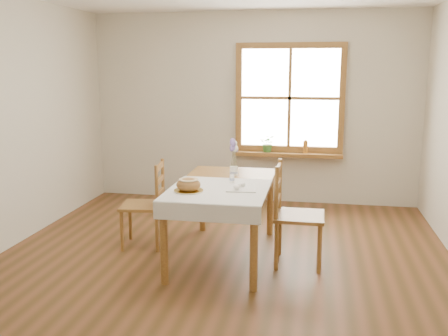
# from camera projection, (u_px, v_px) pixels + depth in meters

# --- Properties ---
(ground) EXTENTS (5.00, 5.00, 0.00)m
(ground) POSITION_uv_depth(u_px,v_px,m) (218.00, 267.00, 4.72)
(ground) COLOR brown
(ground) RESTS_ON ground
(room_walls) EXTENTS (4.60, 5.10, 2.65)m
(room_walls) POSITION_uv_depth(u_px,v_px,m) (218.00, 85.00, 4.38)
(room_walls) COLOR beige
(room_walls) RESTS_ON ground
(window) EXTENTS (1.46, 0.08, 1.46)m
(window) POSITION_uv_depth(u_px,v_px,m) (290.00, 98.00, 6.72)
(window) COLOR olive
(window) RESTS_ON ground
(window_sill) EXTENTS (1.46, 0.20, 0.05)m
(window_sill) POSITION_uv_depth(u_px,v_px,m) (288.00, 154.00, 6.81)
(window_sill) COLOR olive
(window_sill) RESTS_ON ground
(dining_table) EXTENTS (0.90, 1.60, 0.75)m
(dining_table) POSITION_uv_depth(u_px,v_px,m) (224.00, 192.00, 4.88)
(dining_table) COLOR olive
(dining_table) RESTS_ON ground
(table_linen) EXTENTS (0.91, 0.99, 0.01)m
(table_linen) POSITION_uv_depth(u_px,v_px,m) (218.00, 190.00, 4.57)
(table_linen) COLOR silver
(table_linen) RESTS_ON dining_table
(chair_left) EXTENTS (0.49, 0.48, 0.90)m
(chair_left) POSITION_uv_depth(u_px,v_px,m) (142.00, 204.00, 5.22)
(chair_left) COLOR olive
(chair_left) RESTS_ON ground
(chair_right) EXTENTS (0.48, 0.46, 0.98)m
(chair_right) POSITION_uv_depth(u_px,v_px,m) (300.00, 214.00, 4.72)
(chair_right) COLOR olive
(chair_right) RESTS_ON ground
(bread_plate) EXTENTS (0.27, 0.27, 0.01)m
(bread_plate) POSITION_uv_depth(u_px,v_px,m) (189.00, 191.00, 4.49)
(bread_plate) COLOR white
(bread_plate) RESTS_ON table_linen
(bread_loaf) EXTENTS (0.22, 0.22, 0.12)m
(bread_loaf) POSITION_uv_depth(u_px,v_px,m) (188.00, 183.00, 4.48)
(bread_loaf) COLOR olive
(bread_loaf) RESTS_ON bread_plate
(egg_napkin) EXTENTS (0.29, 0.25, 0.01)m
(egg_napkin) POSITION_uv_depth(u_px,v_px,m) (241.00, 189.00, 4.55)
(egg_napkin) COLOR silver
(egg_napkin) RESTS_ON table_linen
(eggs) EXTENTS (0.22, 0.20, 0.05)m
(eggs) POSITION_uv_depth(u_px,v_px,m) (242.00, 186.00, 4.55)
(eggs) COLOR white
(eggs) RESTS_ON egg_napkin
(salt_shaker) EXTENTS (0.04, 0.04, 0.08)m
(salt_shaker) POSITION_uv_depth(u_px,v_px,m) (232.00, 179.00, 4.82)
(salt_shaker) COLOR white
(salt_shaker) RESTS_ON table_linen
(pepper_shaker) EXTENTS (0.05, 0.05, 0.08)m
(pepper_shaker) POSITION_uv_depth(u_px,v_px,m) (232.00, 179.00, 4.82)
(pepper_shaker) COLOR white
(pepper_shaker) RESTS_ON table_linen
(flower_vase) EXTENTS (0.10, 0.10, 0.09)m
(flower_vase) POSITION_uv_depth(u_px,v_px,m) (234.00, 172.00, 5.17)
(flower_vase) COLOR white
(flower_vase) RESTS_ON dining_table
(lavender_bouquet) EXTENTS (0.15, 0.15, 0.28)m
(lavender_bouquet) POSITION_uv_depth(u_px,v_px,m) (234.00, 154.00, 5.14)
(lavender_bouquet) COLOR #745FA9
(lavender_bouquet) RESTS_ON flower_vase
(potted_plant) EXTENTS (0.22, 0.24, 0.18)m
(potted_plant) POSITION_uv_depth(u_px,v_px,m) (268.00, 145.00, 6.83)
(potted_plant) COLOR #396F2C
(potted_plant) RESTS_ON window_sill
(amber_bottle) EXTENTS (0.08, 0.08, 0.18)m
(amber_bottle) POSITION_uv_depth(u_px,v_px,m) (305.00, 146.00, 6.74)
(amber_bottle) COLOR #AD6A20
(amber_bottle) RESTS_ON window_sill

